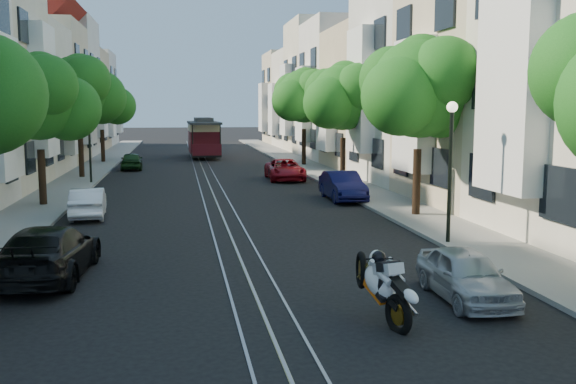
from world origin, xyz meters
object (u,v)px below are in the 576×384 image
parked_car_e_far (285,170)px  parked_car_w_far (132,161)px  tree_e_c (345,99)px  lamp_west (89,132)px  lamp_east (451,151)px  cable_car (204,136)px  parked_car_e_near (466,275)px  parked_car_w_mid (88,203)px  tree_w_d (102,101)px  tree_w_b (40,101)px  tree_e_d (305,97)px  parked_car_w_near (49,252)px  tree_e_b (421,91)px  tree_w_c (79,91)px  sportbike_rider (382,283)px  parked_car_e_mid (343,186)px

parked_car_e_far → parked_car_w_far: parked_car_e_far is taller
tree_e_c → lamp_west: bearing=171.5°
lamp_east → cable_car: size_ratio=0.52×
cable_car → parked_car_e_near: size_ratio=2.44×
parked_car_w_mid → tree_w_d: bearing=-89.1°
tree_w_b → tree_e_d: bearing=49.7°
tree_e_d → parked_car_w_near: 31.57m
tree_e_b → tree_e_c: (-0.00, 11.00, -0.13)m
tree_e_c → parked_car_w_near: size_ratio=1.45×
tree_w_c → parked_car_w_mid: size_ratio=2.07×
tree_w_d → sportbike_rider: tree_w_d is taller
lamp_east → parked_car_w_mid: lamp_east is taller
parked_car_e_near → parked_car_w_near: (-9.13, 3.31, 0.10)m
parked_car_w_far → parked_car_e_near: bearing=104.1°
tree_w_b → sportbike_rider: 19.14m
tree_w_c → parked_car_e_far: bearing=-12.9°
tree_e_d → tree_w_c: bearing=-157.4°
lamp_east → parked_car_w_near: size_ratio=0.93×
tree_e_b → sportbike_rider: 13.02m
tree_w_d → tree_e_b: bearing=-61.9°
parked_car_w_mid → parked_car_w_far: (0.28, 19.24, 0.02)m
tree_w_d → cable_car: (7.64, 4.37, -2.81)m
tree_e_b → tree_w_c: tree_w_c is taller
cable_car → parked_car_e_far: bearing=-79.0°
tree_e_d → tree_w_b: bearing=-130.3°
tree_w_d → parked_car_e_near: 39.17m
lamp_east → parked_car_w_mid: (-11.29, 7.00, -2.28)m
parked_car_e_mid → parked_car_w_far: (-10.31, 16.41, -0.06)m
lamp_east → tree_w_b: bearing=143.4°
tree_e_b → sportbike_rider: size_ratio=3.21×
tree_w_b → lamp_east: (13.44, -9.98, -1.55)m
tree_e_d → lamp_west: size_ratio=1.65×
tree_e_b → parked_car_w_far: size_ratio=1.94×
lamp_east → parked_car_w_far: 28.55m
lamp_east → parked_car_w_far: size_ratio=1.20×
tree_w_c → tree_w_d: (-0.00, 11.00, -0.47)m
parked_car_e_mid → parked_car_w_mid: 10.97m
tree_e_c → sportbike_rider: (-5.08, -22.31, -3.83)m
tree_w_c → parked_car_e_far: tree_w_c is taller
sportbike_rider → parked_car_w_mid: sportbike_rider is taller
tree_w_b → parked_car_w_mid: tree_w_b is taller
parked_car_e_near → parked_car_e_far: (0.00, 23.57, 0.05)m
tree_w_d → parked_car_e_near: size_ratio=2.01×
tree_w_c → parked_car_e_near: (11.54, -26.21, -4.52)m
parked_car_w_far → sportbike_rider: bearing=99.9°
lamp_west → tree_e_c: bearing=-8.5°
parked_car_e_near → lamp_east: bearing=71.7°
tree_w_d → parked_car_w_far: bearing=-67.1°
sportbike_rider → parked_car_w_mid: size_ratio=0.61×
tree_w_c → parked_car_e_far: 12.65m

